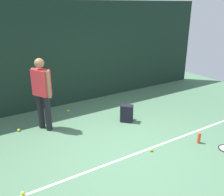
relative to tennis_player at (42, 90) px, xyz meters
The scene contains 10 objects.
ground_plane 2.24m from the tennis_player, 59.49° to the right, with size 12.00×12.00×0.00m, color #4C7556.
back_fence 1.69m from the tennis_player, 50.70° to the left, with size 10.00×0.10×2.91m, color #192D23.
court_line 2.46m from the tennis_player, 63.01° to the right, with size 9.00×0.05×0.00m, color white.
tennis_player is the anchor object (origin of this frame).
backpack 2.14m from the tennis_player, 20.58° to the right, with size 0.38×0.38×0.44m.
tennis_ball_near_player 1.41m from the tennis_player, 37.41° to the left, with size 0.07×0.07×0.07m, color #CCE033.
tennis_ball_by_fence 2.44m from the tennis_player, 117.19° to the right, with size 0.07×0.07×0.07m, color #CCE033.
tennis_ball_mid_court 2.74m from the tennis_player, 54.96° to the right, with size 0.07×0.07×0.07m, color #CCE033.
tennis_ball_far_left 1.12m from the tennis_player, 161.95° to the left, with size 0.07×0.07×0.07m, color #CCE033.
water_bottle 3.61m from the tennis_player, 43.21° to the right, with size 0.07×0.07×0.24m, color #D84C26.
Camera 1 is at (-2.54, -3.64, 2.78)m, focal length 40.15 mm.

